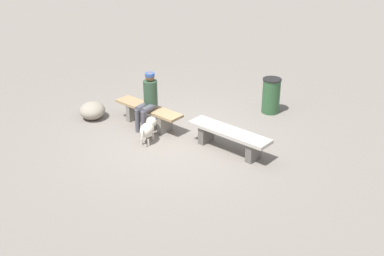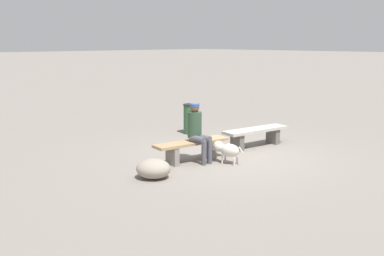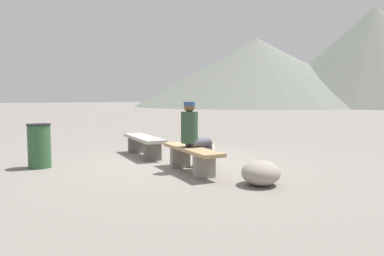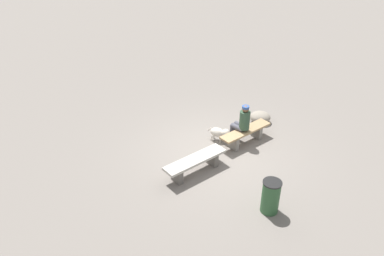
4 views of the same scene
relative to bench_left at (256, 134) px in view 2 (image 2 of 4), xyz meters
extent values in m
cube|color=gray|center=(1.18, 0.18, -0.36)|extent=(210.00, 210.00, 0.06)
cube|color=#605B56|center=(-0.60, 0.10, -0.13)|extent=(0.20, 0.39, 0.39)
cube|color=#605B56|center=(0.60, -0.10, -0.13)|extent=(0.20, 0.39, 0.39)
cube|color=#B2ADA3|center=(0.00, 0.00, 0.10)|extent=(1.90, 0.73, 0.07)
cube|color=gray|center=(1.64, -0.05, -0.13)|extent=(0.18, 0.39, 0.40)
cube|color=gray|center=(2.63, -0.20, -0.13)|extent=(0.18, 0.39, 0.40)
cube|color=#A3845B|center=(2.13, -0.12, 0.10)|extent=(1.83, 0.68, 0.06)
cylinder|color=#2D4733|center=(2.05, -0.11, 0.49)|extent=(0.31, 0.31, 0.57)
sphere|color=brown|center=(2.05, -0.11, 0.86)|extent=(0.20, 0.20, 0.20)
cylinder|color=#2D4C8C|center=(2.05, -0.11, 0.92)|extent=(0.21, 0.21, 0.07)
cylinder|color=#4C4C56|center=(2.14, 0.08, 0.20)|extent=(0.16, 0.39, 0.15)
cylinder|color=#4C4C56|center=(2.15, 0.27, -0.06)|extent=(0.11, 0.11, 0.53)
cylinder|color=#4C4C56|center=(1.97, 0.09, 0.20)|extent=(0.16, 0.39, 0.15)
cylinder|color=#4C4C56|center=(1.98, 0.28, -0.06)|extent=(0.11, 0.11, 0.53)
ellipsoid|color=beige|center=(1.66, 0.58, -0.04)|extent=(0.39, 0.50, 0.29)
sphere|color=beige|center=(1.74, 0.32, 0.02)|extent=(0.24, 0.24, 0.24)
cylinder|color=beige|center=(1.77, 0.47, -0.26)|extent=(0.04, 0.04, 0.15)
cylinder|color=beige|center=(1.62, 0.43, -0.26)|extent=(0.04, 0.04, 0.15)
cylinder|color=beige|center=(1.70, 0.74, -0.26)|extent=(0.04, 0.04, 0.15)
cylinder|color=beige|center=(1.55, 0.70, -0.26)|extent=(0.04, 0.04, 0.15)
cylinder|color=beige|center=(1.59, 0.84, 0.01)|extent=(0.06, 0.12, 0.15)
cylinder|color=#2D5633|center=(0.08, -2.28, 0.08)|extent=(0.42, 0.42, 0.83)
cylinder|color=black|center=(0.08, -2.28, 0.51)|extent=(0.45, 0.45, 0.03)
ellipsoid|color=gray|center=(3.51, 0.24, -0.14)|extent=(0.89, 0.90, 0.38)
camera|label=1|loc=(-4.27, 8.36, 4.66)|focal=47.69mm
camera|label=2|loc=(8.61, 6.60, 2.28)|focal=40.72mm
camera|label=3|loc=(7.42, -3.76, 1.02)|focal=33.63mm
camera|label=4|loc=(-6.09, -5.42, 5.90)|focal=35.10mm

